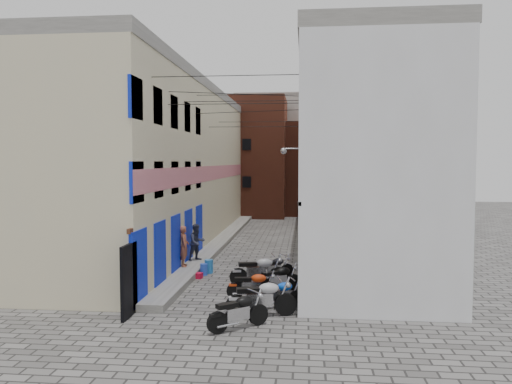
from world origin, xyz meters
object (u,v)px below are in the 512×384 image
(motorcycle_e, at_px, (278,277))
(motorcycle_g, at_px, (274,267))
(motorcycle_b, at_px, (261,296))
(person_a, at_px, (184,246))
(red_crate, at_px, (198,276))
(motorcycle_c, at_px, (279,292))
(water_jug_near, at_px, (204,270))
(motorcycle_f, at_px, (258,269))
(motorcycle_a, at_px, (238,310))
(person_b, at_px, (197,242))
(motorcycle_d, at_px, (253,284))
(water_jug_far, at_px, (209,266))

(motorcycle_e, bearing_deg, motorcycle_g, 158.48)
(motorcycle_b, xyz_separation_m, person_a, (-3.76, 5.66, 0.48))
(motorcycle_g, bearing_deg, person_a, -139.99)
(person_a, xyz_separation_m, red_crate, (0.80, -1.05, -0.99))
(motorcycle_c, bearing_deg, water_jug_near, -159.65)
(motorcycle_e, height_order, red_crate, motorcycle_e)
(motorcycle_e, distance_m, water_jug_near, 3.92)
(water_jug_near, bearing_deg, motorcycle_f, -31.71)
(motorcycle_a, distance_m, water_jug_near, 6.78)
(motorcycle_f, relative_size, water_jug_near, 4.60)
(motorcycle_e, height_order, person_b, person_b)
(motorcycle_c, height_order, motorcycle_d, motorcycle_d)
(motorcycle_b, xyz_separation_m, motorcycle_c, (0.49, 0.96, -0.13))
(motorcycle_f, height_order, person_b, person_b)
(motorcycle_b, bearing_deg, motorcycle_d, 179.95)
(motorcycle_d, relative_size, person_b, 1.11)
(person_b, bearing_deg, motorcycle_d, -105.03)
(motorcycle_b, relative_size, red_crate, 5.95)
(motorcycle_a, xyz_separation_m, water_jug_near, (-2.29, 6.37, -0.32))
(motorcycle_a, relative_size, motorcycle_d, 1.07)
(motorcycle_e, relative_size, water_jug_far, 3.27)
(motorcycle_a, height_order, red_crate, motorcycle_a)
(red_crate, bearing_deg, motorcycle_a, -67.30)
(motorcycle_c, height_order, motorcycle_e, motorcycle_e)
(motorcycle_c, bearing_deg, motorcycle_e, 166.22)
(motorcycle_c, bearing_deg, water_jug_far, -163.31)
(person_a, height_order, person_b, person_a)
(motorcycle_b, distance_m, water_jug_far, 6.23)
(person_b, relative_size, red_crate, 4.47)
(motorcycle_e, xyz_separation_m, person_b, (-3.85, 4.07, 0.53))
(motorcycle_g, relative_size, red_crate, 4.87)
(motorcycle_c, relative_size, motorcycle_e, 0.94)
(motorcycle_b, relative_size, motorcycle_g, 1.22)
(motorcycle_c, height_order, person_a, person_a)
(motorcycle_f, xyz_separation_m, water_jug_far, (-2.26, 1.90, -0.35))
(motorcycle_g, relative_size, person_a, 1.03)
(person_b, bearing_deg, motorcycle_c, -102.41)
(person_a, distance_m, water_jug_near, 1.37)
(motorcycle_a, bearing_deg, motorcycle_e, 129.15)
(motorcycle_e, xyz_separation_m, red_crate, (-3.31, 1.71, -0.41))
(motorcycle_c, bearing_deg, person_a, -155.65)
(motorcycle_f, distance_m, person_b, 4.50)
(motorcycle_b, xyz_separation_m, motorcycle_d, (-0.45, 1.88, -0.11))
(motorcycle_g, bearing_deg, water_jug_far, -143.83)
(motorcycle_f, relative_size, water_jug_far, 3.88)
(motorcycle_g, distance_m, person_b, 4.26)
(motorcycle_d, xyz_separation_m, motorcycle_e, (0.81, 1.02, 0.01))
(motorcycle_g, distance_m, water_jug_near, 2.95)
(motorcycle_e, bearing_deg, motorcycle_d, -68.11)
(motorcycle_a, distance_m, motorcycle_b, 1.31)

